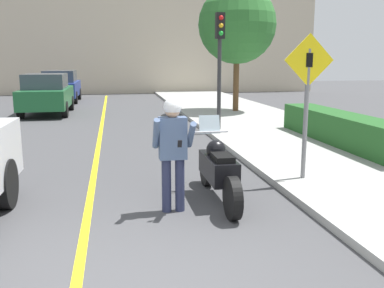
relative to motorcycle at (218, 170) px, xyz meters
The scene contains 11 objects.
sidewalk_curb 3.67m from the motorcycle, 22.83° to the left, with size 4.40×44.00×0.12m.
road_center_line 4.01m from the motorcycle, 120.88° to the left, with size 0.12×36.00×0.01m.
building_backdrop 23.64m from the motorcycle, 93.52° to the left, with size 28.00×1.20×6.88m.
motorcycle is the anchor object (origin of this frame).
person_biker 1.02m from the motorcycle, 153.45° to the right, with size 0.59×0.47×1.70m.
crossing_sign 2.17m from the motorcycle, 18.80° to the left, with size 0.91×0.08×2.56m.
traffic_light 6.79m from the motorcycle, 75.93° to the left, with size 0.26×0.30×3.48m.
hedge_row 5.46m from the motorcycle, 40.34° to the left, with size 0.90×5.51×0.75m.
street_tree 11.92m from the motorcycle, 72.46° to the left, with size 3.19×3.19×5.13m.
parked_car_green 12.96m from the motorcycle, 109.55° to the left, with size 1.88×4.20×1.68m.
parked_car_blue 18.25m from the motorcycle, 103.92° to the left, with size 1.88×4.20×1.68m.
Camera 1 is at (-0.17, -3.85, 2.22)m, focal length 40.00 mm.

